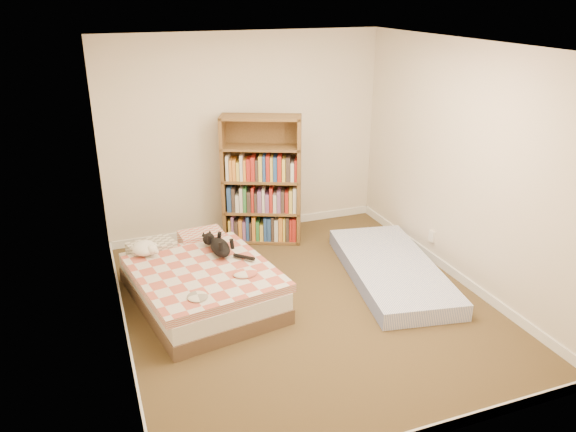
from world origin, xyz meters
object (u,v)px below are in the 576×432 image
object	(u,v)px
bookshelf	(261,196)
floor_mattress	(392,270)
white_dog	(145,248)
black_cat	(220,246)
bed	(200,281)

from	to	relation	value
bookshelf	floor_mattress	world-z (taller)	bookshelf
floor_mattress	white_dog	bearing A→B (deg)	175.29
black_cat	bookshelf	bearing A→B (deg)	35.05
bed	bookshelf	distance (m)	1.63
bed	bookshelf	xyz separation A→B (m)	(1.05, 1.20, 0.37)
floor_mattress	black_cat	world-z (taller)	black_cat
bed	floor_mattress	world-z (taller)	bed
floor_mattress	bed	bearing A→B (deg)	-177.51
bed	bookshelf	bearing A→B (deg)	38.97
bookshelf	floor_mattress	xyz separation A→B (m)	(1.01, -1.47, -0.49)
bed	black_cat	bearing A→B (deg)	24.65
bookshelf	black_cat	size ratio (longest dim) A/B	2.23
black_cat	bed	bearing A→B (deg)	-162.78
bookshelf	bed	bearing A→B (deg)	-107.80
white_dog	bookshelf	bearing A→B (deg)	34.84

